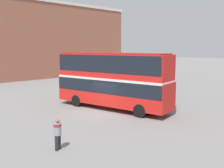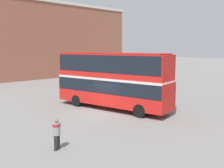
% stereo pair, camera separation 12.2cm
% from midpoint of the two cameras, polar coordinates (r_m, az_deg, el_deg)
% --- Properties ---
extents(ground_plane, '(240.00, 240.00, 0.00)m').
position_cam_midpoint_polar(ground_plane, '(22.20, -2.68, -6.40)').
color(ground_plane, gray).
extents(building_row_left, '(11.15, 34.27, 13.76)m').
position_cam_midpoint_polar(building_row_left, '(53.21, -15.03, 9.19)').
color(building_row_left, '#935642').
rests_on(building_row_left, ground_plane).
extents(double_decker_bus, '(11.26, 4.29, 5.04)m').
position_cam_midpoint_polar(double_decker_bus, '(23.30, 0.15, 1.50)').
color(double_decker_bus, red).
rests_on(double_decker_bus, ground_plane).
extents(pedestrian_foreground, '(0.54, 0.54, 1.74)m').
position_cam_midpoint_polar(pedestrian_foreground, '(14.56, -11.72, -9.95)').
color(pedestrian_foreground, '#232328').
rests_on(pedestrian_foreground, ground_plane).
extents(parked_car_kerb_near, '(4.72, 2.84, 1.54)m').
position_cam_midpoint_polar(parked_car_kerb_near, '(35.23, -4.34, 0.23)').
color(parked_car_kerb_near, silver).
rests_on(parked_car_kerb_near, ground_plane).
extents(parked_car_kerb_far, '(4.21, 2.47, 1.61)m').
position_cam_midpoint_polar(parked_car_kerb_far, '(36.57, 4.21, 0.58)').
color(parked_car_kerb_far, black).
rests_on(parked_car_kerb_far, ground_plane).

